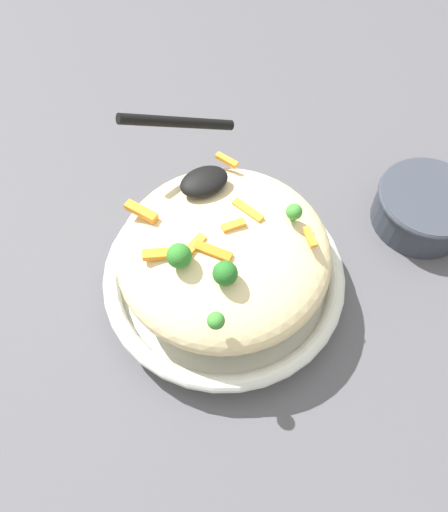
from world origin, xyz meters
name	(u,v)px	position (x,y,z in m)	size (l,w,h in m)	color
ground_plane	(224,287)	(0.00, 0.00, 0.00)	(2.40, 2.40, 0.00)	#4C4C51
serving_bowl	(224,278)	(0.00, 0.00, 0.02)	(0.29, 0.29, 0.05)	silver
pasta_mound	(224,253)	(0.00, 0.00, 0.08)	(0.24, 0.24, 0.09)	beige
carrot_piece_0	(227,160)	(-0.05, -0.09, 0.12)	(0.03, 0.01, 0.01)	orange
carrot_piece_1	(160,254)	(0.07, -0.01, 0.12)	(0.04, 0.01, 0.01)	orange
carrot_piece_2	(310,237)	(-0.08, 0.05, 0.12)	(0.02, 0.01, 0.01)	orange
carrot_piece_3	(141,211)	(0.06, -0.07, 0.12)	(0.04, 0.01, 0.01)	orange
carrot_piece_4	(233,225)	(-0.01, 0.00, 0.13)	(0.03, 0.01, 0.01)	orange
carrot_piece_5	(213,252)	(0.02, 0.02, 0.12)	(0.04, 0.01, 0.01)	orange
carrot_piece_6	(248,211)	(-0.04, -0.01, 0.12)	(0.04, 0.01, 0.01)	orange
carrot_piece_7	(194,243)	(0.03, 0.00, 0.12)	(0.03, 0.01, 0.01)	orange
broccoli_floret_0	(294,212)	(-0.08, 0.02, 0.13)	(0.02, 0.02, 0.02)	#377928
broccoli_floret_1	(225,273)	(0.03, 0.05, 0.13)	(0.03, 0.03, 0.03)	#205B1C
broccoli_floret_2	(216,321)	(0.06, 0.09, 0.13)	(0.02, 0.02, 0.02)	#377928
broccoli_floret_3	(179,256)	(0.06, 0.01, 0.14)	(0.03, 0.03, 0.03)	#296820
serving_spoon	(195,161)	(-0.01, -0.09, 0.14)	(0.14, 0.10, 0.08)	black
companion_bowl	(425,206)	(-0.28, 0.04, 0.03)	(0.13, 0.13, 0.05)	#333842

